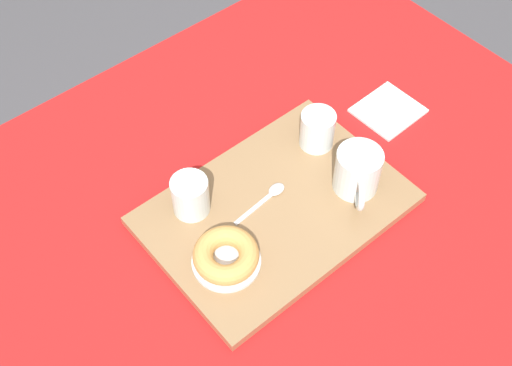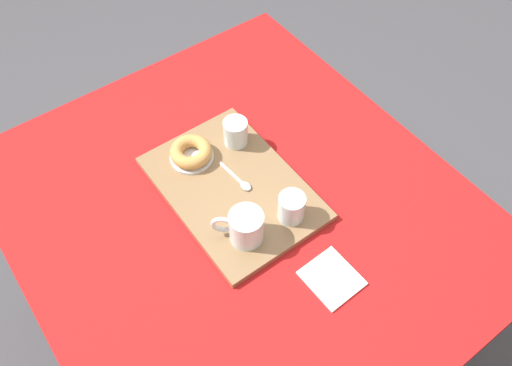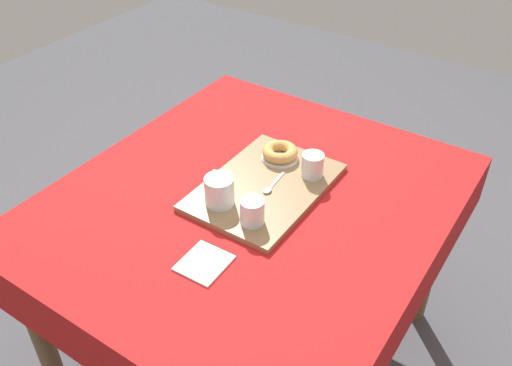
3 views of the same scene
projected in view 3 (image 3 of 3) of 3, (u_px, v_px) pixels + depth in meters
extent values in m
plane|color=#47474C|center=(252.00, 352.00, 2.11)|extent=(6.00, 6.00, 0.00)
cube|color=red|center=(250.00, 202.00, 1.66)|extent=(1.23, 1.09, 0.04)
cube|color=red|center=(124.00, 168.00, 1.96)|extent=(1.23, 0.01, 0.14)
cube|color=red|center=(418.00, 300.00, 1.48)|extent=(1.23, 0.01, 0.14)
cube|color=red|center=(340.00, 137.00, 2.12)|extent=(0.01, 1.09, 0.14)
cylinder|color=brown|center=(233.00, 171.00, 2.44)|extent=(0.06, 0.06, 0.72)
cylinder|color=brown|center=(40.00, 332.00, 1.75)|extent=(0.06, 0.06, 0.72)
cylinder|color=brown|center=(432.00, 251.00, 2.04)|extent=(0.06, 0.06, 0.72)
cube|color=olive|center=(265.00, 187.00, 1.67)|extent=(0.47, 0.32, 0.02)
cylinder|color=silver|center=(219.00, 191.00, 1.57)|extent=(0.09, 0.09, 0.09)
cylinder|color=#5B230A|center=(219.00, 193.00, 1.58)|extent=(0.07, 0.07, 0.06)
torus|color=silver|center=(215.00, 179.00, 1.61)|extent=(0.05, 0.05, 0.06)
cylinder|color=silver|center=(252.00, 212.00, 1.51)|extent=(0.07, 0.07, 0.08)
cylinder|color=silver|center=(252.00, 216.00, 1.52)|extent=(0.06, 0.06, 0.04)
cylinder|color=silver|center=(313.00, 165.00, 1.68)|extent=(0.07, 0.07, 0.08)
cylinder|color=silver|center=(312.00, 171.00, 1.70)|extent=(0.06, 0.06, 0.03)
cylinder|color=silver|center=(280.00, 157.00, 1.78)|extent=(0.12, 0.12, 0.01)
torus|color=tan|center=(280.00, 152.00, 1.76)|extent=(0.11, 0.11, 0.04)
cube|color=silver|center=(277.00, 180.00, 1.68)|extent=(0.10, 0.02, 0.00)
ellipsoid|color=silver|center=(267.00, 190.00, 1.64)|extent=(0.04, 0.03, 0.01)
cube|color=white|center=(204.00, 263.00, 1.43)|extent=(0.13, 0.12, 0.01)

